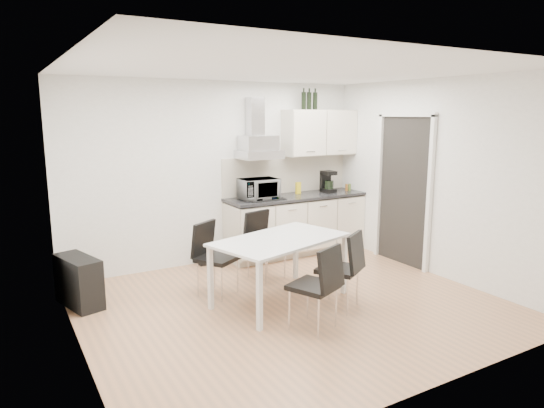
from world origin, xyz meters
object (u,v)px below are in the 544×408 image
at_px(dining_table, 280,244).
at_px(chair_near_right, 338,270).
at_px(kitchenette, 297,200).
at_px(guitar_amp, 79,281).
at_px(floor_speaker, 204,254).
at_px(chair_far_right, 266,246).
at_px(chair_near_left, 313,287).
at_px(chair_far_left, 218,259).

bearing_deg(dining_table, chair_near_right, -63.35).
xyz_separation_m(kitchenette, guitar_amp, (-3.27, -0.54, -0.55)).
xyz_separation_m(dining_table, floor_speaker, (-0.24, 1.73, -0.53)).
relative_size(chair_far_right, guitar_amp, 1.20).
height_order(chair_near_left, chair_near_right, same).
relative_size(kitchenette, chair_far_right, 2.86).
height_order(chair_near_left, floor_speaker, chair_near_left).
bearing_deg(guitar_amp, kitchenette, -6.38).
distance_m(chair_far_left, chair_near_left, 1.41).
bearing_deg(guitar_amp, dining_table, -42.48).
bearing_deg(dining_table, chair_far_right, 55.99).
distance_m(chair_far_left, guitar_amp, 1.57).
bearing_deg(kitchenette, guitar_amp, -170.60).
xyz_separation_m(chair_far_right, chair_near_left, (-0.35, -1.57, 0.00)).
bearing_deg(dining_table, floor_speaker, 81.90).
distance_m(dining_table, chair_far_right, 0.84).
bearing_deg(floor_speaker, chair_far_right, -63.12).
bearing_deg(guitar_amp, chair_near_right, -47.18).
height_order(chair_far_left, floor_speaker, chair_far_left).
bearing_deg(chair_near_right, chair_far_right, 67.21).
bearing_deg(floor_speaker, chair_near_right, -72.84).
xyz_separation_m(chair_far_left, chair_near_right, (1.00, -1.04, 0.00)).
bearing_deg(chair_far_right, chair_far_left, 2.58).
bearing_deg(floor_speaker, guitar_amp, -158.63).
relative_size(chair_far_right, floor_speaker, 2.94).
distance_m(chair_near_right, guitar_amp, 2.92).
bearing_deg(chair_far_right, dining_table, 58.38).
bearing_deg(chair_near_left, chair_near_right, 5.52).
xyz_separation_m(chair_far_right, floor_speaker, (-0.49, 0.96, -0.29)).
distance_m(chair_near_left, floor_speaker, 2.55).
bearing_deg(chair_far_right, kitchenette, -154.48).
xyz_separation_m(kitchenette, chair_far_right, (-0.98, -0.79, -0.39)).
relative_size(dining_table, chair_near_left, 1.94).
height_order(chair_far_left, guitar_amp, chair_far_left).
xyz_separation_m(chair_far_right, guitar_amp, (-2.29, 0.25, -0.16)).
distance_m(dining_table, guitar_amp, 2.31).
height_order(kitchenette, floor_speaker, kitchenette).
bearing_deg(dining_table, chair_near_left, -112.72).
relative_size(chair_far_left, floor_speaker, 2.94).
xyz_separation_m(kitchenette, chair_near_right, (-0.78, -2.06, -0.39)).
bearing_deg(chair_far_left, chair_near_right, 102.19).
distance_m(dining_table, chair_far_left, 0.80).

